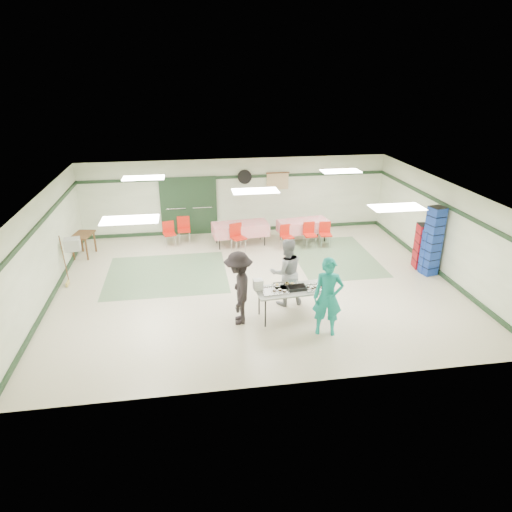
{
  "coord_description": "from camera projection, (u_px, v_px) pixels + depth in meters",
  "views": [
    {
      "loc": [
        -1.77,
        -11.52,
        5.68
      ],
      "look_at": [
        -0.03,
        -0.3,
        0.96
      ],
      "focal_mm": 32.0,
      "sensor_mm": 36.0,
      "label": 1
    }
  ],
  "objects": [
    {
      "name": "green_patch_a",
      "position": [
        167.0,
        274.0,
        13.5
      ],
      "size": [
        3.5,
        3.0,
        0.01
      ],
      "primitive_type": "cube",
      "color": "#607E5C",
      "rests_on": "floor"
    },
    {
      "name": "broom",
      "position": [
        64.0,
        259.0,
        12.56
      ],
      "size": [
        0.04,
        0.24,
        1.47
      ],
      "primitive_type": "cylinder",
      "rotation": [
        0.14,
        0.0,
        -0.04
      ],
      "color": "brown",
      "rests_on": "floor"
    },
    {
      "name": "volunteer_teal",
      "position": [
        328.0,
        297.0,
        10.18
      ],
      "size": [
        0.76,
        0.6,
        1.85
      ],
      "primitive_type": "imported",
      "rotation": [
        0.0,
        0.0,
        -0.26
      ],
      "color": "teal",
      "rests_on": "floor"
    },
    {
      "name": "trim_left",
      "position": [
        39.0,
        224.0,
        11.38
      ],
      "size": [
        0.06,
        9.0,
        0.1
      ],
      "primitive_type": "cube",
      "rotation": [
        0.0,
        0.0,
        1.57
      ],
      "color": "#1B331D",
      "rests_on": "wall_back"
    },
    {
      "name": "baking_pan",
      "position": [
        297.0,
        288.0,
        10.89
      ],
      "size": [
        0.48,
        0.32,
        0.08
      ],
      "primitive_type": "cube",
      "rotation": [
        0.0,
        0.0,
        0.09
      ],
      "color": "black",
      "rests_on": "serving_table"
    },
    {
      "name": "volunteer_dark",
      "position": [
        239.0,
        288.0,
        10.65
      ],
      "size": [
        0.77,
        1.22,
        1.8
      ],
      "primitive_type": "imported",
      "rotation": [
        0.0,
        0.0,
        -1.67
      ],
      "color": "black",
      "rests_on": "floor"
    },
    {
      "name": "volunteer_grey",
      "position": [
        286.0,
        272.0,
        11.52
      ],
      "size": [
        0.92,
        0.75,
        1.77
      ],
      "primitive_type": "imported",
      "rotation": [
        0.0,
        0.0,
        3.24
      ],
      "color": "gray",
      "rests_on": "floor"
    },
    {
      "name": "serving_table",
      "position": [
        294.0,
        290.0,
        10.94
      ],
      "size": [
        1.91,
        0.91,
        0.76
      ],
      "rotation": [
        0.0,
        0.0,
        0.09
      ],
      "color": "#B1B1AC",
      "rests_on": "floor"
    },
    {
      "name": "green_patch_b",
      "position": [
        334.0,
        257.0,
        14.71
      ],
      "size": [
        2.5,
        3.5,
        0.01
      ],
      "primitive_type": "cube",
      "color": "#607E5C",
      "rests_on": "floor"
    },
    {
      "name": "chair_c",
      "position": [
        325.0,
        232.0,
        15.46
      ],
      "size": [
        0.42,
        0.42,
        0.84
      ],
      "rotation": [
        0.0,
        0.0,
        -0.08
      ],
      "color": "red",
      "rests_on": "floor"
    },
    {
      "name": "crate_stack_red",
      "position": [
        423.0,
        246.0,
        13.69
      ],
      "size": [
        0.48,
        0.48,
        1.39
      ],
      "primitive_type": "cube",
      "rotation": [
        0.0,
        0.0,
        -0.14
      ],
      "color": "maroon",
      "rests_on": "floor"
    },
    {
      "name": "foam_box_stack",
      "position": [
        258.0,
        285.0,
        10.85
      ],
      "size": [
        0.24,
        0.22,
        0.25
      ],
      "primitive_type": "cube",
      "rotation": [
        0.0,
        0.0,
        0.09
      ],
      "color": "white",
      "rests_on": "serving_table"
    },
    {
      "name": "sheet_tray_mid",
      "position": [
        287.0,
        286.0,
        11.02
      ],
      "size": [
        0.65,
        0.52,
        0.02
      ],
      "primitive_type": "cube",
      "rotation": [
        0.0,
        0.0,
        0.09
      ],
      "color": "silver",
      "rests_on": "serving_table"
    },
    {
      "name": "scroll_banner",
      "position": [
        278.0,
        181.0,
        16.5
      ],
      "size": [
        0.8,
        0.02,
        0.6
      ],
      "primitive_type": "cube",
      "color": "tan",
      "rests_on": "wall_back"
    },
    {
      "name": "printer_table",
      "position": [
        83.0,
        237.0,
        14.58
      ],
      "size": [
        0.71,
        0.95,
        0.74
      ],
      "rotation": [
        0.0,
        0.0,
        -0.2
      ],
      "color": "brown",
      "rests_on": "floor"
    },
    {
      "name": "double_door_right",
      "position": [
        202.0,
        206.0,
        16.41
      ],
      "size": [
        0.9,
        0.06,
        2.1
      ],
      "primitive_type": "cube",
      "color": "gray",
      "rests_on": "floor"
    },
    {
      "name": "dining_table_a",
      "position": [
        303.0,
        226.0,
        15.87
      ],
      "size": [
        1.81,
        1.0,
        0.77
      ],
      "rotation": [
        0.0,
        0.0,
        0.14
      ],
      "color": "red",
      "rests_on": "floor"
    },
    {
      "name": "wall_fan",
      "position": [
        245.0,
        177.0,
        16.25
      ],
      "size": [
        0.5,
        0.1,
        0.5
      ],
      "primitive_type": "cylinder",
      "rotation": [
        1.57,
        0.0,
        0.0
      ],
      "color": "black",
      "rests_on": "wall_back"
    },
    {
      "name": "baseboard_left",
      "position": [
        53.0,
        295.0,
        12.14
      ],
      "size": [
        0.06,
        9.0,
        0.12
      ],
      "primitive_type": "cube",
      "rotation": [
        0.0,
        0.0,
        1.57
      ],
      "color": "#1B331D",
      "rests_on": "floor"
    },
    {
      "name": "dining_table_b",
      "position": [
        240.0,
        229.0,
        15.55
      ],
      "size": [
        1.93,
        0.99,
        0.77
      ],
      "rotation": [
        0.0,
        0.0,
        0.08
      ],
      "color": "red",
      "rests_on": "floor"
    },
    {
      "name": "floor",
      "position": [
        255.0,
        283.0,
        12.94
      ],
      "size": [
        11.0,
        11.0,
        0.0
      ],
      "primitive_type": "plane",
      "color": "beige",
      "rests_on": "ground"
    },
    {
      "name": "chair_b",
      "position": [
        286.0,
        234.0,
        15.27
      ],
      "size": [
        0.45,
        0.45,
        0.81
      ],
      "rotation": [
        0.0,
        0.0,
        0.21
      ],
      "color": "red",
      "rests_on": "floor"
    },
    {
      "name": "double_door_left",
      "position": [
        176.0,
        207.0,
        16.28
      ],
      "size": [
        0.9,
        0.06,
        2.1
      ],
      "primitive_type": "cube",
      "color": "gray",
      "rests_on": "floor"
    },
    {
      "name": "sheet_tray_left",
      "position": [
        275.0,
        291.0,
        10.79
      ],
      "size": [
        0.67,
        0.53,
        0.02
      ],
      "primitive_type": "cube",
      "rotation": [
        0.0,
        0.0,
        0.09
      ],
      "color": "silver",
      "rests_on": "serving_table"
    },
    {
      "name": "wall_right",
      "position": [
        443.0,
        228.0,
        13.21
      ],
      "size": [
        0.0,
        9.0,
        9.0
      ],
      "primitive_type": "plane",
      "rotation": [
        1.57,
        0.0,
        -1.57
      ],
      "color": "silver",
      "rests_on": "floor"
    },
    {
      "name": "sheet_tray_right",
      "position": [
        316.0,
        288.0,
        10.93
      ],
      "size": [
        0.56,
        0.44,
        0.02
      ],
      "primitive_type": "cube",
      "rotation": [
        0.0,
        0.0,
        0.09
      ],
      "color": "silver",
      "rests_on": "serving_table"
    },
    {
      "name": "crate_stack_blue_a",
      "position": [
        428.0,
        251.0,
        13.42
      ],
      "size": [
        0.44,
        0.44,
        1.32
      ],
      "primitive_type": "cube",
      "rotation": [
        0.0,
        0.0,
        -0.1
      ],
      "color": "navy",
      "rests_on": "floor"
    },
    {
      "name": "baseboard_right",
      "position": [
        435.0,
        269.0,
        13.7
      ],
      "size": [
        0.06,
        9.0,
        0.12
      ],
      "primitive_type": "cube",
      "rotation": [
        0.0,
        0.0,
        1.57
      ],
      "color": "#1B331D",
      "rests_on": "floor"
    },
    {
      "name": "chair_loose_b",
      "position": [
        169.0,
        231.0,
        15.49
      ],
      "size": [
        0.47,
        0.47,
        0.84
      ],
      "rotation": [
        0.0,
        0.0,
        0.21
      ],
      "color": "red",
      "rests_on": "floor"
    },
    {
      "name": "wall_back",
      "position": [
        236.0,
        196.0,
        16.53
      ],
      "size": [
        11.0,
        0.0,
        11.0
      ],
      "primitive_type": "plane",
      "rotation": [
        1.57,
        0.0,
        0.0
      ],
      "color": "silver",
      "rests_on": "floor"
    },
    {
      "name": "chair_a",
      "position": [
        309.0,
        232.0,
        15.38
      ],
      "size": [
        0.42,
        0.42,
        0.86
      ],
      "rotation": [
        0.0,
        0.0,
        0.06
      ],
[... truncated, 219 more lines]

